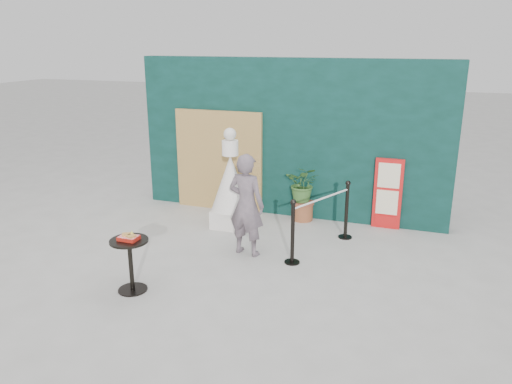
{
  "coord_description": "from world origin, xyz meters",
  "views": [
    {
      "loc": [
        2.51,
        -5.92,
        3.32
      ],
      "look_at": [
        0.0,
        1.2,
        1.0
      ],
      "focal_mm": 35.0,
      "sensor_mm": 36.0,
      "label": 1
    }
  ],
  "objects": [
    {
      "name": "food_basket",
      "position": [
        -1.15,
        -0.65,
        0.79
      ],
      "size": [
        0.26,
        0.19,
        0.11
      ],
      "color": "#A81B11",
      "rests_on": "cafe_table"
    },
    {
      "name": "stanchion_barrier",
      "position": [
        0.99,
        1.58,
        0.49
      ],
      "size": [
        0.84,
        1.54,
        1.03
      ],
      "color": "black",
      "rests_on": "ground"
    },
    {
      "name": "bamboo_fence",
      "position": [
        -1.4,
        2.94,
        1.0
      ],
      "size": [
        1.8,
        0.08,
        2.0
      ],
      "primitive_type": "cube",
      "color": "tan",
      "rests_on": "ground"
    },
    {
      "name": "woman",
      "position": [
        -0.1,
        1.03,
        0.83
      ],
      "size": [
        0.66,
        0.49,
        1.65
      ],
      "primitive_type": "imported",
      "rotation": [
        0.0,
        0.0,
        2.98
      ],
      "color": "slate",
      "rests_on": "ground"
    },
    {
      "name": "statue",
      "position": [
        -0.8,
        2.1,
        0.75
      ],
      "size": [
        0.72,
        0.72,
        1.83
      ],
      "color": "silver",
      "rests_on": "ground"
    },
    {
      "name": "planter",
      "position": [
        0.36,
        2.86,
        0.62
      ],
      "size": [
        0.63,
        0.55,
        1.07
      ],
      "color": "brown",
      "rests_on": "ground"
    },
    {
      "name": "ground",
      "position": [
        0.0,
        0.0,
        0.0
      ],
      "size": [
        60.0,
        60.0,
        0.0
      ],
      "primitive_type": "plane",
      "color": "#ADAAA5",
      "rests_on": "ground"
    },
    {
      "name": "back_wall",
      "position": [
        0.0,
        3.15,
        1.5
      ],
      "size": [
        6.0,
        0.3,
        3.0
      ],
      "primitive_type": "cube",
      "color": "black",
      "rests_on": "ground"
    },
    {
      "name": "cafe_table",
      "position": [
        -1.15,
        -0.66,
        0.5
      ],
      "size": [
        0.52,
        0.52,
        0.75
      ],
      "color": "black",
      "rests_on": "ground"
    },
    {
      "name": "menu_board",
      "position": [
        1.9,
        2.95,
        0.65
      ],
      "size": [
        0.5,
        0.07,
        1.3
      ],
      "color": "red",
      "rests_on": "ground"
    }
  ]
}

